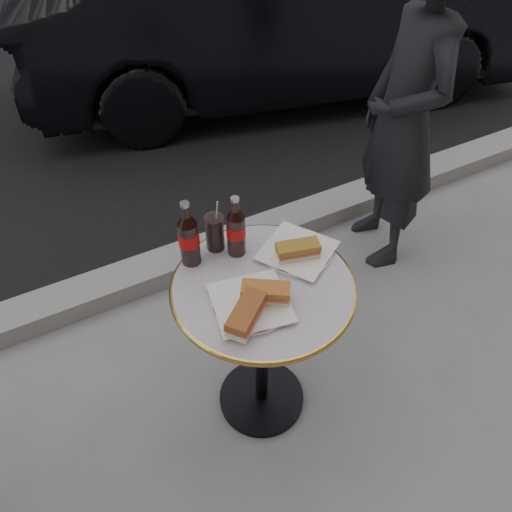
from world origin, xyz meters
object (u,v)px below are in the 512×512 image
plate_left (251,304)px  pedestrian (404,120)px  cola_bottle_left (188,233)px  cola_bottle_right (236,226)px  bistro_table (262,349)px  plate_right (297,252)px  parked_car (282,11)px  cola_glass (215,233)px

plate_left → pedestrian: pedestrian is taller
cola_bottle_left → cola_bottle_right: cola_bottle_left is taller
bistro_table → cola_bottle_left: cola_bottle_left is taller
bistro_table → pedestrian: 1.26m
plate_right → pedestrian: (0.87, 0.48, 0.05)m
cola_bottle_right → parked_car: size_ratio=0.06×
cola_bottle_left → cola_glass: bearing=13.2°
plate_right → pedestrian: pedestrian is taller
plate_left → cola_bottle_left: cola_bottle_left is taller
cola_bottle_right → cola_glass: cola_bottle_right is taller
bistro_table → pedestrian: (1.05, 0.55, 0.42)m
cola_bottle_right → cola_glass: 0.09m
cola_glass → parked_car: (1.60, 2.26, -0.16)m
bistro_table → plate_right: bearing=22.3°
plate_right → parked_car: size_ratio=0.06×
plate_left → cola_glass: 0.31m
bistro_table → cola_bottle_left: bearing=127.8°
plate_left → cola_bottle_right: bearing=73.3°
plate_left → parked_car: (1.62, 2.56, -0.10)m
plate_right → cola_bottle_left: cola_bottle_left is taller
plate_left → bistro_table: bearing=38.1°
cola_glass → plate_right: bearing=-34.6°
bistro_table → cola_bottle_left: 0.56m
plate_right → cola_glass: cola_glass is taller
parked_car → bistro_table: bearing=161.4°
cola_bottle_right → cola_glass: (-0.06, 0.06, -0.05)m
plate_left → cola_bottle_left: size_ratio=0.97×
cola_glass → cola_bottle_left: bearing=-166.8°
cola_glass → parked_car: 2.77m
plate_left → pedestrian: 1.29m
cola_bottle_left → pedestrian: (1.22, 0.34, -0.07)m
cola_glass → pedestrian: bearing=15.7°
plate_left → parked_car: parked_car is taller
bistro_table → pedestrian: size_ratio=0.46×
cola_bottle_right → pedestrian: (1.06, 0.37, -0.06)m
parked_car → cola_bottle_left: bearing=156.3°
plate_left → plate_right: 0.29m
plate_right → cola_bottle_right: 0.24m
cola_bottle_left → plate_right: bearing=-22.3°
plate_left → pedestrian: size_ratio=0.16×
plate_left → plate_right: bearing=27.7°
cola_bottle_left → cola_glass: (0.10, 0.02, -0.06)m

